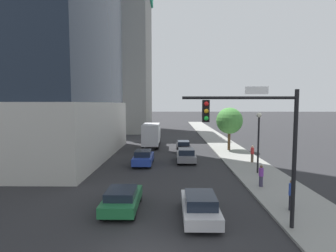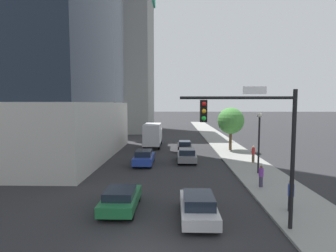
# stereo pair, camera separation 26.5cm
# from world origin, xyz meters

# --- Properties ---
(sidewalk) EXTENTS (4.39, 120.00, 0.15)m
(sidewalk) POSITION_xyz_m (8.74, 20.00, 0.07)
(sidewalk) COLOR gray
(sidewalk) RESTS_ON ground
(construction_building) EXTENTS (16.95, 16.88, 41.35)m
(construction_building) POSITION_xyz_m (-10.68, 51.78, 18.09)
(construction_building) COLOR gray
(construction_building) RESTS_ON ground
(traffic_light_pole) EXTENTS (5.51, 0.48, 6.89)m
(traffic_light_pole) POSITION_xyz_m (5.16, 3.13, 4.86)
(traffic_light_pole) COLOR black
(traffic_light_pole) RESTS_ON sidewalk
(street_lamp) EXTENTS (0.44, 0.44, 5.32)m
(street_lamp) POSITION_xyz_m (8.60, 13.62, 3.67)
(street_lamp) COLOR black
(street_lamp) RESTS_ON sidewalk
(street_tree) EXTENTS (3.43, 3.43, 5.57)m
(street_tree) POSITION_xyz_m (8.58, 25.39, 3.98)
(street_tree) COLOR brown
(street_tree) RESTS_ON sidewalk
(car_gray) EXTENTS (1.94, 4.28, 1.46)m
(car_gray) POSITION_xyz_m (2.56, 18.66, 0.71)
(car_gray) COLOR slate
(car_gray) RESTS_ON ground
(car_green) EXTENTS (1.93, 4.01, 1.33)m
(car_green) POSITION_xyz_m (-1.87, 5.53, 0.69)
(car_green) COLOR #1E6638
(car_green) RESTS_ON ground
(car_silver) EXTENTS (1.87, 4.41, 1.43)m
(car_silver) POSITION_xyz_m (2.56, 4.43, 0.71)
(car_silver) COLOR #B7B7BC
(car_silver) RESTS_ON ground
(car_blue) EXTENTS (1.87, 4.37, 1.52)m
(car_blue) POSITION_xyz_m (-1.87, 17.25, 0.75)
(car_blue) COLOR #233D9E
(car_blue) RESTS_ON ground
(car_black) EXTENTS (1.78, 4.31, 1.36)m
(car_black) POSITION_xyz_m (2.56, 25.21, 0.68)
(car_black) COLOR black
(car_black) RESTS_ON ground
(box_truck) EXTENTS (2.26, 7.33, 3.40)m
(box_truck) POSITION_xyz_m (-1.87, 28.47, 1.84)
(box_truck) COLOR silver
(box_truck) RESTS_ON ground
(pedestrian_red_shirt) EXTENTS (0.34, 0.34, 1.74)m
(pedestrian_red_shirt) POSITION_xyz_m (9.41, 17.93, 1.04)
(pedestrian_red_shirt) COLOR brown
(pedestrian_red_shirt) RESTS_ON sidewalk
(pedestrian_blue_shirt) EXTENTS (0.34, 0.34, 1.78)m
(pedestrian_blue_shirt) POSITION_xyz_m (7.87, 5.30, 1.06)
(pedestrian_blue_shirt) COLOR black
(pedestrian_blue_shirt) RESTS_ON sidewalk
(pedestrian_purple_shirt) EXTENTS (0.34, 0.34, 1.59)m
(pedestrian_purple_shirt) POSITION_xyz_m (7.60, 9.70, 0.96)
(pedestrian_purple_shirt) COLOR #38334C
(pedestrian_purple_shirt) RESTS_ON sidewalk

